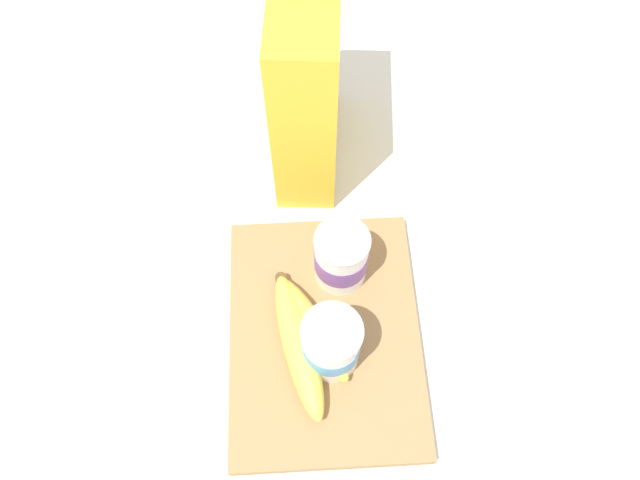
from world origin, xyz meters
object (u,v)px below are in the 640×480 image
object	(u,v)px
cereal_box	(307,82)
yogurt_cup_back	(331,344)
cutting_board	(325,335)
yogurt_cup_front	(341,257)
banana_bunch	(304,337)

from	to	relation	value
cereal_box	yogurt_cup_back	world-z (taller)	cereal_box
cutting_board	yogurt_cup_front	bearing A→B (deg)	162.77
cereal_box	banana_bunch	bearing A→B (deg)	-178.45
cutting_board	banana_bunch	bearing A→B (deg)	-66.82
cereal_box	banana_bunch	xyz separation A→B (m)	(0.30, -0.02, -0.10)
cereal_box	banana_bunch	distance (m)	0.32
cereal_box	yogurt_cup_back	size ratio (longest dim) A/B	3.17
cutting_board	yogurt_cup_back	world-z (taller)	yogurt_cup_back
cereal_box	yogurt_cup_back	bearing A→B (deg)	-172.73
cutting_board	banana_bunch	size ratio (longest dim) A/B	1.64
yogurt_cup_back	banana_bunch	xyz separation A→B (m)	(-0.02, -0.03, -0.03)
yogurt_cup_back	banana_bunch	distance (m)	0.04
cutting_board	banana_bunch	xyz separation A→B (m)	(0.01, -0.03, 0.03)
cereal_box	yogurt_cup_front	xyz separation A→B (m)	(0.21, 0.03, -0.08)
cutting_board	yogurt_cup_back	bearing A→B (deg)	10.91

